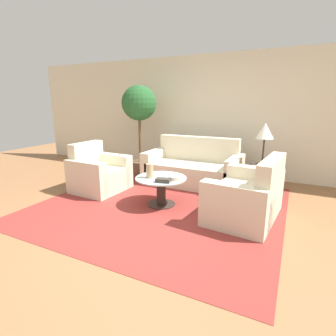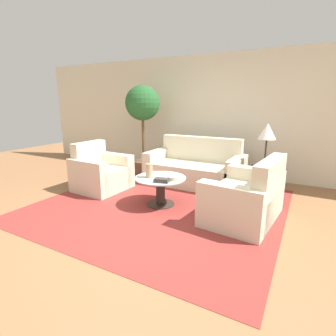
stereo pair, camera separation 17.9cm
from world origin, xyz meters
TOP-DOWN VIEW (x-y plane):
  - ground_plane at (0.00, 0.00)m, footprint 14.00×14.00m
  - wall_back at (0.00, 3.00)m, footprint 10.00×0.06m
  - rug at (-0.13, 0.74)m, footprint 3.67×3.45m
  - sofa_main at (-0.08, 2.05)m, footprint 1.87×0.88m
  - armchair at (-1.53, 0.88)m, footprint 0.85×0.94m
  - loveseat at (1.21, 0.84)m, footprint 0.96×1.32m
  - coffee_table at (-0.13, 0.74)m, footprint 0.81×0.81m
  - side_table at (1.21, 2.04)m, footprint 0.40×0.40m
  - table_lamp at (1.21, 2.04)m, footprint 0.30×0.30m
  - potted_plant at (-1.42, 2.20)m, footprint 0.75×0.75m
  - vase at (-0.28, 0.65)m, footprint 0.11×0.11m
  - bowl at (0.12, 0.73)m, footprint 0.21×0.21m
  - book_stack at (0.01, 0.53)m, footprint 0.23×0.17m

SIDE VIEW (x-z plane):
  - ground_plane at x=0.00m, z-range 0.00..0.00m
  - rug at x=-0.13m, z-range 0.00..0.01m
  - side_table at x=1.21m, z-range 0.00..0.53m
  - coffee_table at x=-0.13m, z-range 0.07..0.52m
  - sofa_main at x=-0.08m, z-range -0.16..0.75m
  - loveseat at x=1.21m, z-range -0.15..0.74m
  - armchair at x=-1.53m, z-range -0.14..0.73m
  - bowl at x=0.12m, z-range 0.45..0.51m
  - book_stack at x=0.01m, z-range 0.45..0.51m
  - vase at x=-0.28m, z-range 0.45..0.68m
  - table_lamp at x=1.21m, z-range 0.74..1.46m
  - wall_back at x=0.00m, z-range 0.00..2.60m
  - potted_plant at x=-1.42m, z-range 0.43..2.39m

